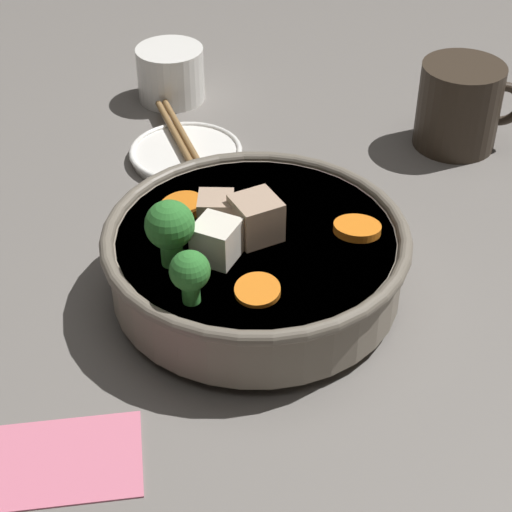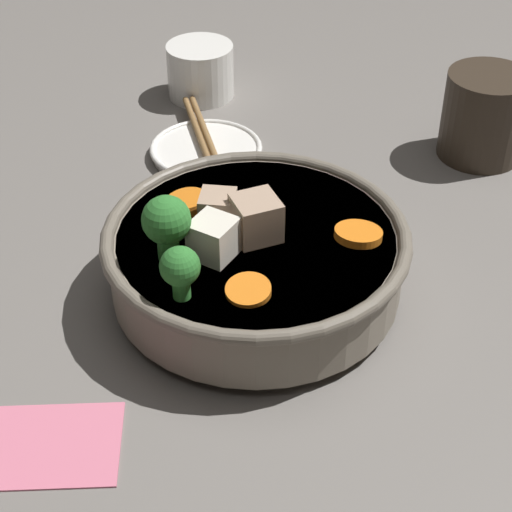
{
  "view_description": "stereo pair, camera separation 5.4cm",
  "coord_description": "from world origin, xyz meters",
  "px_view_note": "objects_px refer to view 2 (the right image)",
  "views": [
    {
      "loc": [
        0.06,
        -0.56,
        0.49
      ],
      "look_at": [
        0.0,
        0.0,
        0.04
      ],
      "focal_mm": 60.0,
      "sensor_mm": 36.0,
      "label": 1
    },
    {
      "loc": [
        0.11,
        -0.56,
        0.49
      ],
      "look_at": [
        0.0,
        0.0,
        0.04
      ],
      "focal_mm": 60.0,
      "sensor_mm": 36.0,
      "label": 2
    }
  ],
  "objects_px": {
    "tea_cup": "(200,70)",
    "chopsticks_pair": "(206,143)",
    "side_saucer": "(206,150)",
    "dark_mug": "(486,116)",
    "stirfry_bowl": "(254,255)"
  },
  "relations": [
    {
      "from": "tea_cup",
      "to": "chopsticks_pair",
      "type": "relative_size",
      "value": 0.41
    },
    {
      "from": "side_saucer",
      "to": "dark_mug",
      "type": "distance_m",
      "value": 0.3
    },
    {
      "from": "side_saucer",
      "to": "chopsticks_pair",
      "type": "xyz_separation_m",
      "value": [
        0.0,
        0.0,
        0.01
      ]
    },
    {
      "from": "side_saucer",
      "to": "chopsticks_pair",
      "type": "relative_size",
      "value": 0.63
    },
    {
      "from": "tea_cup",
      "to": "chopsticks_pair",
      "type": "distance_m",
      "value": 0.14
    },
    {
      "from": "chopsticks_pair",
      "to": "stirfry_bowl",
      "type": "bearing_deg",
      "value": -65.91
    },
    {
      "from": "side_saucer",
      "to": "tea_cup",
      "type": "height_order",
      "value": "tea_cup"
    },
    {
      "from": "side_saucer",
      "to": "chopsticks_pair",
      "type": "bearing_deg",
      "value": 90.0
    },
    {
      "from": "dark_mug",
      "to": "stirfry_bowl",
      "type": "bearing_deg",
      "value": -124.79
    },
    {
      "from": "tea_cup",
      "to": "dark_mug",
      "type": "xyz_separation_m",
      "value": [
        0.33,
        -0.07,
        0.01
      ]
    },
    {
      "from": "stirfry_bowl",
      "to": "tea_cup",
      "type": "height_order",
      "value": "stirfry_bowl"
    },
    {
      "from": "stirfry_bowl",
      "to": "dark_mug",
      "type": "bearing_deg",
      "value": 55.21
    },
    {
      "from": "tea_cup",
      "to": "stirfry_bowl",
      "type": "bearing_deg",
      "value": -68.82
    },
    {
      "from": "stirfry_bowl",
      "to": "chopsticks_pair",
      "type": "bearing_deg",
      "value": 114.09
    },
    {
      "from": "side_saucer",
      "to": "dark_mug",
      "type": "xyz_separation_m",
      "value": [
        0.29,
        0.06,
        0.04
      ]
    }
  ]
}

